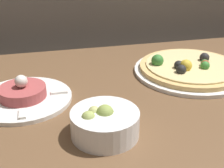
{
  "coord_description": "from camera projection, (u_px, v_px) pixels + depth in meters",
  "views": [
    {
      "loc": [
        -0.19,
        -0.31,
        1.16
      ],
      "look_at": [
        -0.03,
        0.34,
        0.84
      ],
      "focal_mm": 50.0,
      "sensor_mm": 36.0,
      "label": 1
    }
  ],
  "objects": [
    {
      "name": "dining_table",
      "position": [
        121.0,
        131.0,
        0.83
      ],
      "size": [
        1.38,
        0.73,
        0.8
      ],
      "color": "brown",
      "rests_on": "ground_plane"
    },
    {
      "name": "tartare_plate",
      "position": [
        23.0,
        96.0,
        0.75
      ],
      "size": [
        0.23,
        0.23,
        0.07
      ],
      "color": "white",
      "rests_on": "dining_table"
    },
    {
      "name": "small_bowl",
      "position": [
        105.0,
        123.0,
        0.61
      ],
      "size": [
        0.14,
        0.14,
        0.07
      ],
      "color": "white",
      "rests_on": "dining_table"
    },
    {
      "name": "pizza_plate",
      "position": [
        190.0,
        68.0,
        0.9
      ],
      "size": [
        0.32,
        0.32,
        0.05
      ],
      "color": "white",
      "rests_on": "dining_table"
    }
  ]
}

